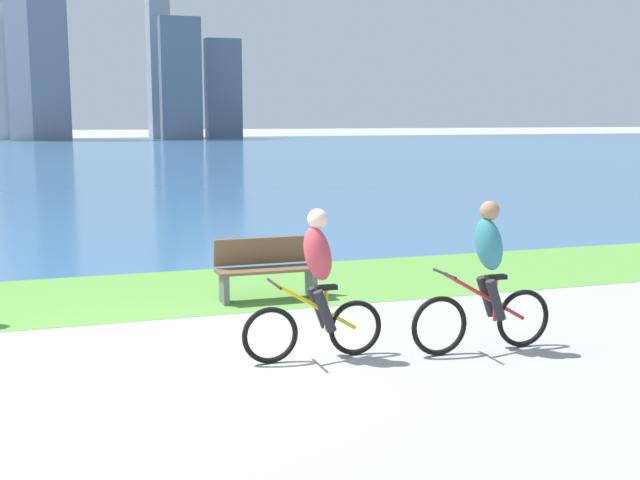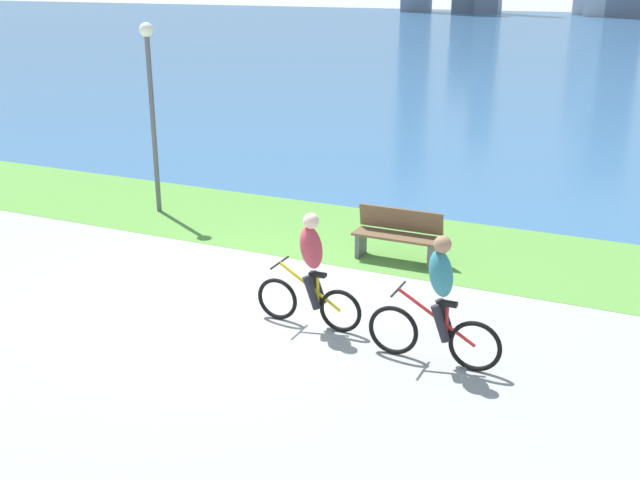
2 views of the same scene
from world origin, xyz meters
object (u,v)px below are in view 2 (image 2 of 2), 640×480
object	(u,v)px
cyclist_trailing	(438,302)
lamppost_tall	(151,90)
bench_near_path	(398,235)
cyclist_lead	(310,271)

from	to	relation	value
cyclist_trailing	lamppost_tall	world-z (taller)	lamppost_tall
lamppost_tall	bench_near_path	bearing A→B (deg)	-6.71
lamppost_tall	cyclist_lead	bearing A→B (deg)	-34.78
cyclist_lead	cyclist_trailing	xyz separation A→B (m)	(1.91, -0.32, 0.01)
bench_near_path	lamppost_tall	world-z (taller)	lamppost_tall
cyclist_lead	bench_near_path	bearing A→B (deg)	85.52
cyclist_lead	cyclist_trailing	world-z (taller)	cyclist_trailing
cyclist_lead	cyclist_trailing	size ratio (longest dim) A/B	0.95
cyclist_lead	bench_near_path	xyz separation A→B (m)	(0.23, 2.99, -0.38)
cyclist_lead	lamppost_tall	bearing A→B (deg)	145.22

